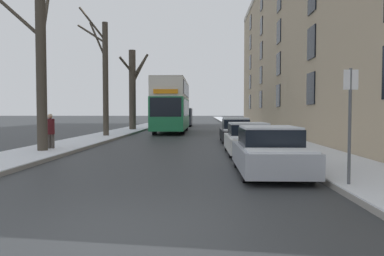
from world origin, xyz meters
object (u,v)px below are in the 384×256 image
(bare_tree_left_0, at_px, (40,61))
(bare_tree_left_1, at_px, (104,75))
(parked_car_2, at_px, (236,131))
(bare_tree_left_2, at_px, (133,87))
(parked_car_0, at_px, (270,152))
(street_sign_post, at_px, (350,121))
(parked_car_1, at_px, (248,139))
(oncoming_van, at_px, (183,116))
(pedestrian_left_sidewalk, at_px, (50,131))
(double_decker_bus, at_px, (172,103))

(bare_tree_left_0, distance_m, bare_tree_left_1, 9.98)
(bare_tree_left_1, bearing_deg, parked_car_2, -20.73)
(bare_tree_left_0, height_order, bare_tree_left_2, bare_tree_left_0)
(parked_car_0, bearing_deg, street_sign_post, -58.69)
(street_sign_post, bearing_deg, parked_car_0, 121.31)
(parked_car_0, bearing_deg, parked_car_1, 90.00)
(bare_tree_left_1, bearing_deg, bare_tree_left_2, 88.58)
(bare_tree_left_1, height_order, parked_car_0, bare_tree_left_1)
(parked_car_2, height_order, oncoming_van, oncoming_van)
(bare_tree_left_2, bearing_deg, parked_car_0, -70.52)
(parked_car_0, relative_size, parked_car_2, 0.89)
(pedestrian_left_sidewalk, relative_size, street_sign_post, 0.62)
(pedestrian_left_sidewalk, bearing_deg, street_sign_post, 113.51)
(bare_tree_left_1, relative_size, street_sign_post, 3.16)
(bare_tree_left_0, distance_m, parked_car_2, 11.42)
(bare_tree_left_0, xyz_separation_m, pedestrian_left_sidewalk, (0.03, 0.87, -2.96))
(double_decker_bus, height_order, oncoming_van, double_decker_bus)
(parked_car_0, relative_size, pedestrian_left_sidewalk, 2.40)
(bare_tree_left_0, xyz_separation_m, oncoming_van, (4.29, 30.51, -2.69))
(bare_tree_left_1, relative_size, bare_tree_left_2, 1.16)
(parked_car_1, xyz_separation_m, parked_car_2, (-0.00, 6.38, 0.03))
(bare_tree_left_1, bearing_deg, street_sign_post, -59.45)
(parked_car_1, bearing_deg, bare_tree_left_2, 114.21)
(double_decker_bus, distance_m, parked_car_0, 22.12)
(bare_tree_left_2, relative_size, parked_car_2, 1.64)
(bare_tree_left_0, distance_m, parked_car_0, 10.41)
(bare_tree_left_0, bearing_deg, parked_car_1, 2.10)
(oncoming_van, distance_m, street_sign_post, 37.95)
(parked_car_1, height_order, parked_car_2, parked_car_2)
(parked_car_1, bearing_deg, bare_tree_left_1, 131.88)
(parked_car_1, distance_m, oncoming_van, 30.51)
(pedestrian_left_sidewalk, bearing_deg, parked_car_1, 148.04)
(bare_tree_left_2, relative_size, oncoming_van, 1.41)
(parked_car_2, distance_m, oncoming_van, 24.22)
(double_decker_bus, distance_m, street_sign_post, 24.55)
(oncoming_van, height_order, street_sign_post, street_sign_post)
(street_sign_post, bearing_deg, bare_tree_left_2, 110.59)
(parked_car_1, distance_m, parked_car_2, 6.38)
(bare_tree_left_1, distance_m, oncoming_van, 21.20)
(double_decker_bus, relative_size, parked_car_0, 2.64)
(parked_car_2, distance_m, pedestrian_left_sidewalk, 10.42)
(parked_car_1, height_order, pedestrian_left_sidewalk, pedestrian_left_sidewalk)
(double_decker_bus, distance_m, parked_car_1, 17.22)
(parked_car_2, bearing_deg, bare_tree_left_1, 159.27)
(bare_tree_left_2, relative_size, double_decker_bus, 0.70)
(pedestrian_left_sidewalk, distance_m, street_sign_post, 12.74)
(bare_tree_left_1, xyz_separation_m, bare_tree_left_2, (0.23, 9.09, -0.25))
(double_decker_bus, distance_m, pedestrian_left_sidewalk, 16.50)
(parked_car_0, distance_m, parked_car_2, 11.45)
(double_decker_bus, bearing_deg, parked_car_2, -65.39)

